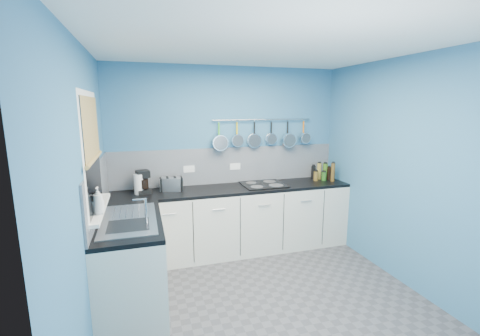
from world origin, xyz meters
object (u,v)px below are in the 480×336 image
paper_towel (139,184)px  toaster (171,184)px  soap_bottle_b (99,204)px  canister (179,185)px  soap_bottle_a (98,201)px  coffee_maker (143,182)px  hob (263,184)px

paper_towel → toaster: (0.40, 0.06, -0.04)m
soap_bottle_b → toaster: 1.40m
canister → soap_bottle_b: bearing=-124.8°
soap_bottle_a → coffee_maker: bearing=72.1°
canister → toaster: bearing=168.7°
toaster → soap_bottle_a: bearing=-104.2°
soap_bottle_b → hob: size_ratio=0.30×
toaster → canister: size_ratio=1.94×
toaster → coffee_maker: bearing=-158.1°
toaster → hob: 1.24m
canister → hob: bearing=-2.5°
coffee_maker → hob: coffee_maker is taller
hob → canister: bearing=177.5°
coffee_maker → toaster: bearing=-8.8°
coffee_maker → paper_towel: bearing=-163.6°
soap_bottle_a → soap_bottle_b: (0.00, 0.01, -0.03)m
toaster → hob: bearing=13.6°
soap_bottle_a → canister: bearing=55.5°
soap_bottle_a → soap_bottle_b: soap_bottle_a is taller
soap_bottle_a → toaster: size_ratio=0.91×
paper_towel → hob: (1.64, -0.01, -0.12)m
soap_bottle_a → paper_towel: 1.19m
soap_bottle_b → canister: 1.43m
soap_bottle_b → paper_towel: 1.18m
canister → hob: 1.15m
soap_bottle_b → paper_towel: (0.32, 1.13, -0.11)m
canister → hob: canister is taller
paper_towel → coffee_maker: (0.05, 0.03, 0.02)m
toaster → canister: (0.09, -0.02, -0.02)m
paper_towel → hob: bearing=-0.2°
hob → soap_bottle_a: bearing=-150.0°
paper_towel → canister: bearing=5.1°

